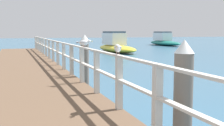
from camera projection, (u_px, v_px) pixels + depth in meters
The scene contains 8 objects.
pier_deck at pixel (27, 70), 12.79m from camera, with size 2.87×26.96×0.35m, color brown.
pier_railing at pixel (58, 50), 13.14m from camera, with size 0.12×25.48×1.08m.
dock_piling_near at pixel (183, 99), 4.26m from camera, with size 0.29×0.29×1.78m.
dock_piling_far at pixel (85, 60), 9.93m from camera, with size 0.29×0.29×1.78m.
seagull_foreground at pixel (118, 48), 5.69m from camera, with size 0.26×0.45×0.21m.
seagull_background at pixel (84, 42), 8.38m from camera, with size 0.42×0.30×0.21m.
boat_0 at pixel (164, 41), 38.29m from camera, with size 2.36×7.25×1.82m.
boat_2 at pixel (116, 45), 26.09m from camera, with size 2.56×6.61×1.87m.
Camera 1 is at (-0.62, 0.28, 1.90)m, focal length 46.64 mm.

